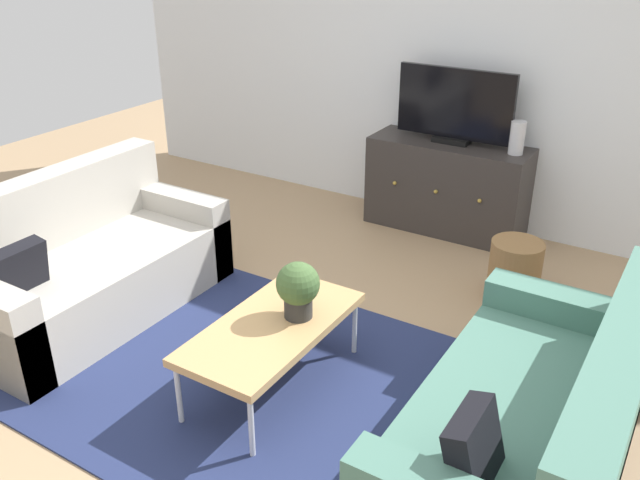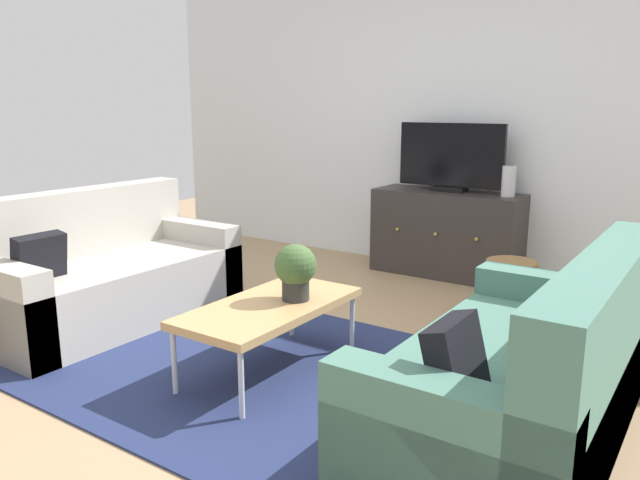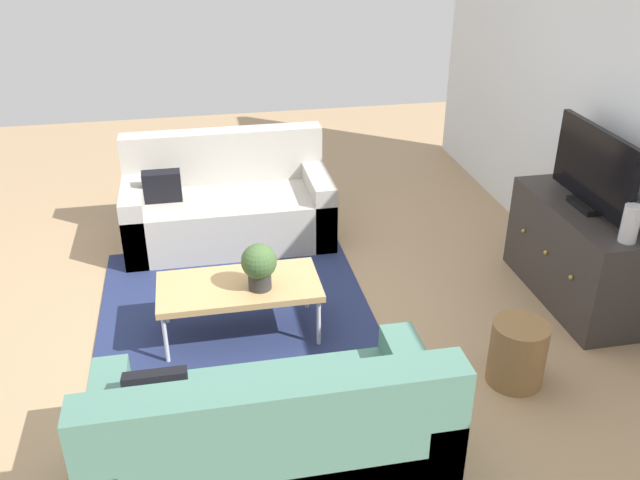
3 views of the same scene
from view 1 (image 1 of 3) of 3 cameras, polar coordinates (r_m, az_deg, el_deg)
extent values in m
plane|color=tan|center=(3.83, -3.35, -10.99)|extent=(10.00, 10.00, 0.00)
cube|color=white|center=(5.43, 12.35, 15.23)|extent=(6.40, 0.12, 2.70)
cube|color=navy|center=(3.73, -4.70, -12.07)|extent=(2.50, 1.90, 0.01)
cube|color=#B2ADA3|center=(4.47, -18.59, -3.42)|extent=(0.85, 1.69, 0.43)
cube|color=#B2ADA3|center=(4.61, -21.61, 0.11)|extent=(0.20, 1.69, 0.88)
cube|color=#B2ADA3|center=(4.88, -12.09, 0.93)|extent=(0.85, 0.18, 0.57)
cube|color=black|center=(4.02, -24.26, -2.40)|extent=(0.14, 0.30, 0.31)
cube|color=#4C7A6B|center=(3.20, 16.55, -16.04)|extent=(0.85, 1.69, 0.43)
cube|color=#4C7A6B|center=(3.03, 23.13, -14.46)|extent=(0.20, 1.69, 0.88)
cube|color=#4C7A6B|center=(3.76, 20.03, -8.23)|extent=(0.85, 0.18, 0.57)
cube|color=black|center=(2.61, 13.01, -17.00)|extent=(0.17, 0.30, 0.32)
cube|color=tan|center=(3.51, -4.10, -7.42)|extent=(0.53, 1.06, 0.04)
cylinder|color=silver|center=(3.44, -11.96, -12.77)|extent=(0.03, 0.03, 0.35)
cylinder|color=silver|center=(3.21, -5.88, -15.61)|extent=(0.03, 0.03, 0.35)
cylinder|color=silver|center=(4.06, -2.57, -5.66)|extent=(0.03, 0.03, 0.35)
cylinder|color=silver|center=(3.86, 2.97, -7.47)|extent=(0.03, 0.03, 0.35)
cylinder|color=#2D2D2D|center=(3.52, -1.89, -5.77)|extent=(0.15, 0.15, 0.11)
sphere|color=#426033|center=(3.44, -1.93, -3.77)|extent=(0.23, 0.23, 0.23)
cube|color=#332D2B|center=(5.43, 10.76, 4.48)|extent=(1.25, 0.44, 0.72)
sphere|color=#B79338|center=(5.34, 6.38, 4.85)|extent=(0.03, 0.03, 0.03)
sphere|color=#B79338|center=(5.21, 9.84, 4.09)|extent=(0.03, 0.03, 0.03)
sphere|color=#B79338|center=(5.11, 13.45, 3.27)|extent=(0.03, 0.03, 0.03)
cube|color=black|center=(5.32, 11.18, 8.38)|extent=(0.28, 0.16, 0.04)
cube|color=black|center=(5.25, 11.45, 11.34)|extent=(0.91, 0.04, 0.53)
cylinder|color=silver|center=(5.13, 16.46, 8.36)|extent=(0.11, 0.11, 0.24)
cylinder|color=olive|center=(4.57, 16.26, -2.53)|extent=(0.34, 0.34, 0.41)
camera|label=2|loc=(0.89, 43.32, -73.91)|focal=34.52mm
camera|label=3|loc=(3.03, 80.79, 13.21)|focal=38.31mm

